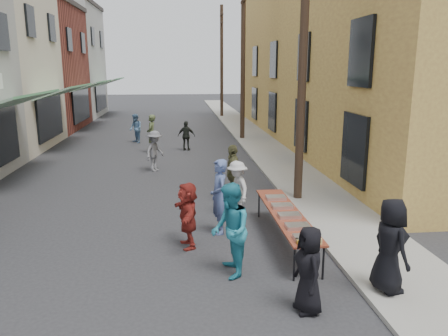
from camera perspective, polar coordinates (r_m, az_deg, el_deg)
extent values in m
plane|color=#28282B|center=(10.64, -9.09, -9.68)|extent=(120.00, 120.00, 0.00)
cube|color=gray|center=(25.51, 3.95, 3.88)|extent=(2.20, 60.00, 0.10)
cube|color=maroon|center=(32.59, -25.59, 11.62)|extent=(8.00, 8.00, 8.00)
cube|color=gray|center=(40.24, -21.87, 12.69)|extent=(8.00, 8.00, 9.00)
cube|color=#AA7C3D|center=(26.02, 18.32, 14.40)|extent=(10.00, 28.00, 10.00)
cylinder|color=#2D2116|center=(13.33, 10.31, 14.64)|extent=(0.26, 0.26, 9.00)
cylinder|color=#2D2116|center=(25.08, 2.49, 13.95)|extent=(0.26, 0.26, 9.00)
cylinder|color=#2D2116|center=(36.99, -0.31, 13.64)|extent=(0.26, 0.26, 9.00)
cube|color=maroon|center=(10.38, 8.11, -5.92)|extent=(0.70, 4.00, 0.04)
cylinder|color=black|center=(8.76, 9.16, -12.27)|extent=(0.04, 0.04, 0.71)
cylinder|color=black|center=(8.92, 12.84, -11.95)|extent=(0.04, 0.04, 0.71)
cylinder|color=black|center=(12.18, 4.59, -4.81)|extent=(0.04, 0.04, 0.71)
cylinder|color=black|center=(12.29, 7.26, -4.71)|extent=(0.04, 0.04, 0.71)
cube|color=maroon|center=(8.87, 10.71, -8.95)|extent=(0.50, 0.33, 0.08)
cube|color=#B2B2B7|center=(9.45, 9.59, -7.51)|extent=(0.50, 0.33, 0.08)
cube|color=tan|center=(10.08, 8.53, -6.14)|extent=(0.50, 0.33, 0.08)
cube|color=#B2B2B7|center=(10.73, 7.61, -4.93)|extent=(0.50, 0.33, 0.08)
cube|color=tan|center=(11.38, 6.79, -3.86)|extent=(0.50, 0.33, 0.08)
cylinder|color=#A57F26|center=(8.54, 9.85, -9.78)|extent=(0.07, 0.07, 0.08)
cylinder|color=#A57F26|center=(8.63, 9.67, -9.53)|extent=(0.07, 0.07, 0.08)
cylinder|color=#A57F26|center=(8.72, 9.50, -9.29)|extent=(0.07, 0.07, 0.08)
cylinder|color=tan|center=(8.70, 12.47, -9.34)|extent=(0.08, 0.08, 0.12)
imported|color=black|center=(7.64, 11.02, -12.92)|extent=(0.56, 0.79, 1.52)
imported|color=#4C5F94|center=(10.85, -0.65, -3.75)|extent=(0.55, 0.75, 1.89)
imported|color=teal|center=(8.65, 0.82, -8.17)|extent=(0.74, 0.94, 1.89)
imported|color=beige|center=(12.18, 1.72, -2.69)|extent=(0.88, 1.14, 1.56)
imported|color=brown|center=(13.33, 1.14, -0.75)|extent=(0.44, 1.06, 1.81)
imported|color=maroon|center=(10.10, -4.76, -6.12)|extent=(0.63, 1.48, 1.54)
imported|color=black|center=(8.44, 20.89, -9.43)|extent=(0.68, 0.93, 1.74)
imported|color=slate|center=(17.65, -9.03, 2.20)|extent=(1.06, 1.22, 1.63)
imported|color=black|center=(21.95, -4.93, 4.21)|extent=(0.92, 0.53, 1.48)
imported|color=#495732|center=(21.60, -9.45, 4.44)|extent=(0.54, 0.73, 1.85)
imported|color=#567DA6|center=(24.61, -11.46, 5.09)|extent=(0.92, 0.98, 1.60)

